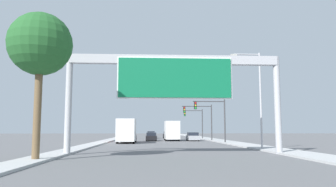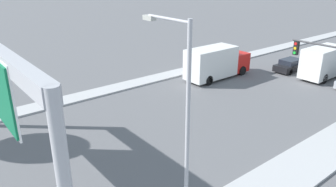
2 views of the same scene
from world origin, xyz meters
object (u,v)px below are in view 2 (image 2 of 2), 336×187
at_px(truck_box_primary, 326,62).
at_px(street_lamp_right, 182,112).
at_px(traffic_light_near_intersection, 328,70).
at_px(truck_box_secondary, 216,63).
at_px(car_mid_left, 291,65).

xyz_separation_m(truck_box_primary, street_lamp_right, (6.50, -25.89, 3.80)).
bearing_deg(truck_box_primary, traffic_light_near_intersection, -64.30).
bearing_deg(truck_box_secondary, traffic_light_near_intersection, -7.47).
xyz_separation_m(car_mid_left, street_lamp_right, (10.00, -25.12, 4.82)).
xyz_separation_m(truck_box_primary, traffic_light_near_intersection, (5.29, -10.99, 2.48)).
distance_m(car_mid_left, traffic_light_near_intersection, 13.92).
height_order(car_mid_left, street_lamp_right, street_lamp_right).
bearing_deg(truck_box_secondary, truck_box_primary, 53.27).
relative_size(car_mid_left, truck_box_secondary, 0.58).
height_order(truck_box_primary, traffic_light_near_intersection, traffic_light_near_intersection).
bearing_deg(street_lamp_right, car_mid_left, 111.70).
distance_m(car_mid_left, truck_box_primary, 3.72).
bearing_deg(truck_box_primary, car_mid_left, -167.57).
distance_m(car_mid_left, truck_box_secondary, 9.35).
bearing_deg(street_lamp_right, traffic_light_near_intersection, 94.64).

